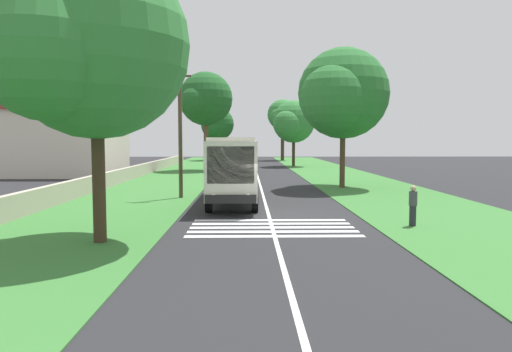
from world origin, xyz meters
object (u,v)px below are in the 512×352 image
roadside_tree_left_1 (89,49)px  roadside_tree_left_2 (205,100)px  utility_pole (180,130)px  pedestrian (413,205)px  trailing_car_0 (239,171)px  roadside_building (68,138)px  roadside_tree_left_0 (217,125)px  roadside_tree_right_0 (292,123)px  trailing_car_1 (240,167)px  coach_bus (234,165)px  roadside_tree_right_2 (282,115)px  roadside_tree_right_1 (340,96)px

roadside_tree_left_1 → roadside_tree_left_2: (39.86, -0.43, 1.51)m
utility_pole → pedestrian: (-10.00, -11.00, -3.30)m
trailing_car_0 → roadside_tree_left_2: (11.36, 4.13, 7.52)m
utility_pole → roadside_building: 24.93m
trailing_car_0 → roadside_tree_left_0: bearing=6.6°
utility_pole → pedestrian: 15.23m
roadside_tree_left_2 → roadside_tree_right_0: bearing=-53.0°
pedestrian → roadside_tree_left_1: bearing=103.9°
roadside_tree_left_0 → pedestrian: bearing=-169.3°
trailing_car_1 → roadside_tree_left_0: (31.16, 4.57, 5.52)m
trailing_car_0 → roadside_tree_right_0: bearing=-19.3°
coach_bus → roadside_tree_right_2: size_ratio=1.05×
roadside_tree_left_0 → pedestrian: roadside_tree_left_0 is taller
roadside_tree_right_0 → pedestrian: roadside_tree_right_0 is taller
roadside_tree_left_0 → roadside_building: 36.63m
roadside_tree_left_2 → utility_pole: bearing=-178.2°
roadside_tree_right_2 → coach_bus: bearing=173.1°
roadside_tree_right_2 → roadside_tree_left_1: bearing=170.4°
trailing_car_0 → roadside_tree_left_2: bearing=20.0°
roadside_tree_left_0 → utility_pole: size_ratio=1.14×
trailing_car_1 → roadside_tree_right_2: bearing=-12.3°
trailing_car_0 → roadside_tree_right_1: size_ratio=0.41×
roadside_tree_left_2 → pedestrian: (-36.83, -11.83, -7.28)m
roadside_tree_left_2 → roadside_building: 15.66m
roadside_tree_right_2 → pedestrian: size_ratio=6.29×
trailing_car_1 → roadside_building: roadside_building is taller
trailing_car_1 → utility_pole: size_ratio=0.53×
roadside_tree_right_0 → roadside_building: roadside_tree_right_0 is taller
roadside_tree_right_1 → roadside_tree_left_2: bearing=30.1°
utility_pole → roadside_tree_left_2: bearing=1.8°
coach_bus → utility_pole: 4.37m
utility_pole → trailing_car_0: bearing=-12.1°
roadside_tree_left_1 → trailing_car_1: bearing=-7.2°
trailing_car_1 → roadside_tree_right_2: 32.89m
roadside_tree_left_0 → roadside_tree_right_2: 11.53m
roadside_tree_right_0 → roadside_tree_right_1: roadside_tree_right_1 is taller
roadside_tree_right_0 → pedestrian: 45.41m
trailing_car_1 → roadside_tree_right_0: (11.85, -6.84, 5.21)m
trailing_car_0 → roadside_tree_left_2: 14.23m
roadside_tree_left_1 → roadside_tree_right_2: (67.68, -11.44, 1.18)m
trailing_car_1 → roadside_tree_left_0: roadside_tree_left_0 is taller
roadside_tree_right_1 → roadside_building: bearing=61.1°
roadside_tree_left_2 → roadside_tree_right_1: size_ratio=1.10×
coach_bus → trailing_car_0: (17.39, 0.04, -1.48)m
roadside_tree_left_0 → coach_bus: bearing=-175.4°
coach_bus → roadside_tree_left_2: size_ratio=0.98×
trailing_car_0 → roadside_tree_left_1: bearing=170.9°
trailing_car_1 → roadside_tree_left_2: (3.55, 4.17, 7.52)m
trailing_car_1 → utility_pole: (-23.28, 3.35, 3.54)m
roadside_tree_left_0 → roadside_tree_left_1: bearing=180.0°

